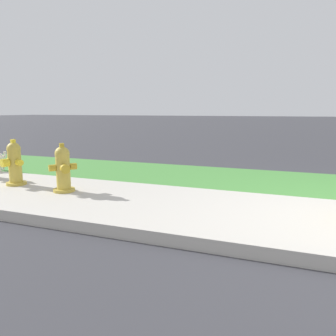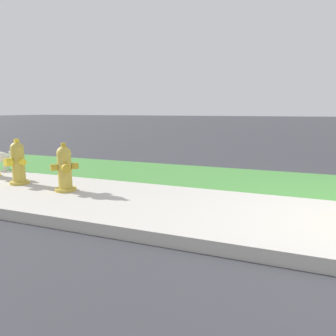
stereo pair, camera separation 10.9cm
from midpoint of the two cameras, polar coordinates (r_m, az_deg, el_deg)
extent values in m
cylinder|color=gold|center=(5.47, -23.90, -2.36)|extent=(0.29, 0.29, 0.05)
cylinder|color=gold|center=(5.42, -24.10, 0.49)|extent=(0.19, 0.19, 0.50)
sphere|color=gold|center=(5.39, -24.29, 3.12)|extent=(0.20, 0.20, 0.20)
cube|color=yellow|center=(5.38, -24.38, 4.33)|extent=(0.07, 0.07, 0.06)
cylinder|color=yellow|center=(5.29, -23.49, 0.98)|extent=(0.11, 0.11, 0.09)
cylinder|color=yellow|center=(5.54, -24.77, 1.25)|extent=(0.11, 0.11, 0.09)
cylinder|color=yellow|center=(5.36, -25.52, 0.93)|extent=(0.14, 0.13, 0.12)
cylinder|color=gold|center=(4.78, -16.75, -3.63)|extent=(0.29, 0.29, 0.05)
cylinder|color=gold|center=(4.72, -16.92, -0.47)|extent=(0.19, 0.19, 0.48)
sphere|color=gold|center=(4.69, -17.07, 2.44)|extent=(0.20, 0.20, 0.20)
cube|color=#B29323|center=(4.67, -17.14, 3.85)|extent=(0.08, 0.08, 0.06)
cylinder|color=#B29323|center=(4.74, -15.30, 0.36)|extent=(0.13, 0.13, 0.09)
cylinder|color=#B29323|center=(4.69, -18.62, 0.09)|extent=(0.13, 0.13, 0.09)
cylinder|color=#B29323|center=(4.57, -16.64, -0.05)|extent=(0.15, 0.16, 0.12)
cylinder|color=silver|center=(6.80, -26.15, 0.20)|extent=(0.06, 0.06, 0.15)
cylinder|color=silver|center=(6.90, -25.71, 0.35)|extent=(0.06, 0.06, 0.15)
cylinder|color=silver|center=(6.78, -25.41, 2.24)|extent=(0.04, 0.04, 0.11)
camera|label=1|loc=(0.05, -89.24, 0.13)|focal=35.00mm
camera|label=2|loc=(0.05, 90.76, -0.13)|focal=35.00mm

